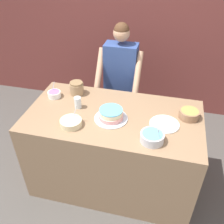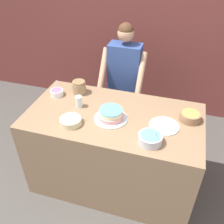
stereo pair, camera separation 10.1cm
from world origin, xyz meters
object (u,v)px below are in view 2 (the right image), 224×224
Objects in this scene: frosting_bowl_olive at (190,116)px; stoneware_jar at (79,87)px; frosting_bowl_blue at (150,138)px; frosting_bowl_pink at (71,121)px; person_baker at (124,75)px; ceramic_plate at (164,126)px; cake at (111,115)px; frosting_bowl_purple at (57,92)px; drinking_glass at (79,102)px.

stoneware_jar is at bearing 172.67° from frosting_bowl_olive.
frosting_bowl_blue is 1.37× the size of stoneware_jar.
frosting_bowl_blue reaches higher than frosting_bowl_pink.
stoneware_jar is (-1.17, 0.15, 0.03)m from frosting_bowl_olive.
ceramic_plate is at bearing -55.28° from person_baker.
frosting_bowl_pink reaches higher than cake.
stoneware_jar is (-0.87, 0.56, 0.02)m from frosting_bowl_blue.
frosting_bowl_purple is at bearing 178.57° from frosting_bowl_olive.
ceramic_plate is at bearing -142.41° from frosting_bowl_olive.
person_baker is at bearing 71.50° from drinking_glass.
drinking_glass is (-1.07, -0.09, 0.02)m from frosting_bowl_olive.
drinking_glass is at bearing -108.50° from person_baker.
person_baker is 1.08m from frosting_bowl_pink.
frosting_bowl_olive is at bearing 37.59° from ceramic_plate.
ceramic_plate is at bearing 3.52° from cake.
frosting_bowl_pink is at bearing -83.06° from drinking_glass.
frosting_bowl_pink is at bearing -160.28° from frosting_bowl_olive.
frosting_bowl_blue reaches higher than drinking_glass.
person_baker is at bearing 96.43° from cake.
frosting_bowl_pink is at bearing -75.55° from stoneware_jar.
frosting_bowl_pink is at bearing -151.79° from cake.
frosting_bowl_purple is at bearing 130.33° from frosting_bowl_pink.
stoneware_jar reaches higher than ceramic_plate.
frosting_bowl_blue is 0.74× the size of ceramic_plate.
frosting_bowl_purple reaches higher than ceramic_plate.
cake is 0.49m from ceramic_plate.
frosting_bowl_purple is 0.34m from drinking_glass.
frosting_bowl_blue reaches higher than frosting_bowl_olive.
drinking_glass is at bearing -67.56° from stoneware_jar.
cake is at bearing -176.48° from ceramic_plate.
ceramic_plate is (-0.21, -0.16, -0.04)m from frosting_bowl_olive.
drinking_glass is at bearing -175.04° from frosting_bowl_olive.
stoneware_jar is (-0.13, 0.52, 0.03)m from frosting_bowl_pink.
stoneware_jar is at bearing 104.45° from frosting_bowl_pink.
person_baker is at bearing 114.69° from frosting_bowl_blue.
person_baker is at bearing 77.87° from frosting_bowl_pink.
frosting_bowl_pink is 1.03× the size of frosting_bowl_olive.
frosting_bowl_purple is (-1.07, 0.44, -0.01)m from frosting_bowl_blue.
frosting_bowl_blue reaches higher than stoneware_jar.
frosting_bowl_blue is at bearing -65.31° from person_baker.
frosting_bowl_blue is 1.72× the size of drinking_glass.
ceramic_plate is (1.16, -0.20, -0.03)m from frosting_bowl_purple.
person_baker reaches higher than ceramic_plate.
frosting_bowl_blue is 1.05× the size of frosting_bowl_olive.
ceramic_plate is (0.49, 0.03, -0.04)m from cake.
frosting_bowl_pink is 1.68× the size of drinking_glass.
stoneware_jar is at bearing 143.23° from cake.
frosting_bowl_purple is 0.78× the size of frosting_bowl_olive.
frosting_bowl_pink is (-0.33, -0.18, -0.01)m from cake.
frosting_bowl_purple is at bearing -151.09° from stoneware_jar.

